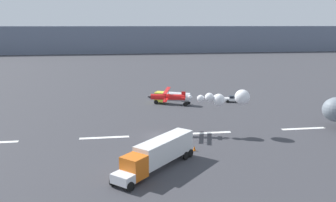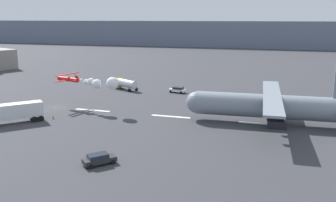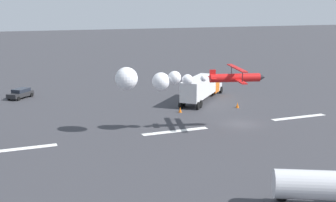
{
  "view_description": "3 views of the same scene",
  "coord_description": "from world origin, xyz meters",
  "views": [
    {
      "loc": [
        -6.5,
        -56.24,
        18.09
      ],
      "look_at": [
        2.07,
        1.75,
        5.4
      ],
      "focal_mm": 37.92,
      "sensor_mm": 36.0,
      "label": 1
    },
    {
      "loc": [
        45.95,
        -67.45,
        19.36
      ],
      "look_at": [
        25.52,
        0.0,
        3.13
      ],
      "focal_mm": 38.98,
      "sensor_mm": 36.0,
      "label": 2
    },
    {
      "loc": [
        28.07,
        45.36,
        14.18
      ],
      "look_at": [
        10.68,
        2.61,
        4.25
      ],
      "focal_mm": 47.57,
      "sensor_mm": 36.0,
      "label": 3
    }
  ],
  "objects": [
    {
      "name": "semi_truck_orange",
      "position": [
        -1.5,
        -13.89,
        2.12
      ],
      "size": [
        11.57,
        12.05,
        3.7
      ],
      "color": "silver",
      "rests_on": "ground"
    },
    {
      "name": "ground_plane",
      "position": [
        0.0,
        0.0,
        0.0
      ],
      "size": [
        440.0,
        440.0,
        0.0
      ],
      "primitive_type": "plane",
      "color": "#38383D",
      "rests_on": "ground"
    },
    {
      "name": "stunt_biplane_red",
      "position": [
        9.99,
        -0.27,
        6.15
      ],
      "size": [
        16.86,
        7.44,
        2.74
      ],
      "color": "red"
    },
    {
      "name": "fuel_tanker_truck",
      "position": [
        6.18,
        22.84,
        1.73
      ],
      "size": [
        8.52,
        6.15,
        2.9
      ],
      "color": "yellow",
      "rests_on": "ground"
    },
    {
      "name": "runway_stripe_5",
      "position": [
        8.7,
        0.0,
        0.01
      ],
      "size": [
        8.0,
        0.9,
        0.01
      ],
      "primitive_type": "cube",
      "color": "white",
      "rests_on": "ground"
    },
    {
      "name": "traffic_cone_far",
      "position": [
        4.5,
        -8.22,
        0.38
      ],
      "size": [
        0.44,
        0.44,
        0.75
      ],
      "primitive_type": "cone",
      "color": "orange",
      "rests_on": "ground"
    },
    {
      "name": "airport_staff_sedan",
      "position": [
        21.14,
        23.1,
        0.81
      ],
      "size": [
        4.61,
        2.71,
        1.52
      ],
      "color": "white",
      "rests_on": "ground"
    },
    {
      "name": "traffic_cone_near",
      "position": [
        -4.15,
        -7.75,
        0.38
      ],
      "size": [
        0.44,
        0.44,
        0.75
      ],
      "primitive_type": "cone",
      "color": "orange",
      "rests_on": "ground"
    },
    {
      "name": "runway_stripe_4",
      "position": [
        -8.7,
        0.0,
        0.01
      ],
      "size": [
        8.0,
        0.9,
        0.01
      ],
      "primitive_type": "cube",
      "color": "white",
      "rests_on": "ground"
    },
    {
      "name": "mountain_ridge_distant",
      "position": [
        0.0,
        177.44,
        8.49
      ],
      "size": [
        396.0,
        16.0,
        16.98
      ],
      "primitive_type": "cube",
      "color": "slate",
      "rests_on": "ground"
    },
    {
      "name": "runway_stripe_6",
      "position": [
        26.11,
        0.0,
        0.01
      ],
      "size": [
        8.0,
        0.9,
        0.01
      ],
      "primitive_type": "cube",
      "color": "white",
      "rests_on": "ground"
    }
  ]
}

